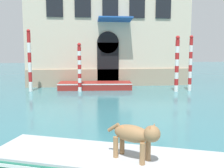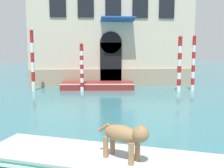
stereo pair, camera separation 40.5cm
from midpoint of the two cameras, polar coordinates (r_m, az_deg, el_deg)
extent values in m
cube|color=tan|center=(21.15, -0.92, 1.39)|extent=(13.35, 0.16, 1.39)
cube|color=black|center=(21.03, -1.44, 4.23)|extent=(1.72, 0.14, 3.50)
cylinder|color=black|center=(21.00, -1.45, 9.01)|extent=(1.72, 0.14, 1.72)
cube|color=black|center=(21.28, -12.96, 16.18)|extent=(1.25, 0.10, 1.60)
cube|color=black|center=(21.17, -6.96, 16.35)|extent=(1.25, 0.10, 1.60)
cube|color=black|center=(21.28, -0.96, 16.36)|extent=(1.25, 0.10, 1.60)
cube|color=black|center=(21.60, 4.92, 16.21)|extent=(1.25, 0.10, 1.60)
cube|color=black|center=(22.12, 10.56, 15.90)|extent=(1.25, 0.10, 1.60)
cube|color=#1E4C99|center=(20.53, 0.09, 13.94)|extent=(2.59, 1.40, 0.29)
cube|color=white|center=(6.32, 1.82, -16.52)|extent=(7.04, 4.14, 0.08)
cube|color=#B2B7BC|center=(6.29, 1.82, -15.78)|extent=(6.76, 3.89, 0.06)
cylinder|color=#997047|center=(6.03, 5.89, -14.07)|extent=(0.12, 0.12, 0.48)
cylinder|color=#997047|center=(5.81, 4.58, -14.91)|extent=(0.12, 0.12, 0.48)
cylinder|color=#997047|center=(6.36, 0.33, -12.86)|extent=(0.12, 0.12, 0.48)
cylinder|color=#997047|center=(6.15, -1.11, -13.58)|extent=(0.12, 0.12, 0.48)
ellipsoid|color=#997047|center=(5.96, 2.37, -10.74)|extent=(0.93, 0.88, 0.38)
ellipsoid|color=#AD7042|center=(6.00, 1.26, -9.56)|extent=(0.47, 0.46, 0.13)
sphere|color=#997047|center=(5.70, 6.67, -10.73)|extent=(0.36, 0.36, 0.36)
cone|color=#AD7042|center=(5.74, 7.16, -9.19)|extent=(0.11, 0.11, 0.14)
cone|color=#AD7042|center=(5.58, 6.21, -9.69)|extent=(0.11, 0.11, 0.14)
cylinder|color=#997047|center=(6.20, -1.56, -9.42)|extent=(0.30, 0.27, 0.26)
cube|color=maroon|center=(19.74, -4.28, -0.35)|extent=(5.50, 2.06, 0.52)
cube|color=white|center=(19.71, -4.29, 0.23)|extent=(5.54, 2.09, 0.08)
cube|color=#9EA3A8|center=(19.74, -4.28, -0.43)|extent=(3.05, 1.47, 0.47)
cylinder|color=white|center=(19.05, 13.19, -0.93)|extent=(0.27, 0.27, 0.46)
cylinder|color=#B21E1E|center=(18.99, 13.23, 0.43)|extent=(0.27, 0.27, 0.46)
cylinder|color=white|center=(18.94, 13.27, 1.80)|extent=(0.27, 0.27, 0.46)
cylinder|color=#B21E1E|center=(18.90, 13.32, 3.17)|extent=(0.27, 0.27, 0.46)
cylinder|color=white|center=(18.87, 13.36, 4.55)|extent=(0.27, 0.27, 0.46)
cylinder|color=#B21E1E|center=(18.85, 13.40, 5.94)|extent=(0.27, 0.27, 0.46)
cylinder|color=white|center=(18.85, 13.44, 7.32)|extent=(0.27, 0.27, 0.46)
cylinder|color=#B21E1E|center=(18.85, 13.49, 8.71)|extent=(0.27, 0.27, 0.46)
sphere|color=#B21E1E|center=(18.86, 13.52, 9.77)|extent=(0.29, 0.29, 0.29)
cylinder|color=white|center=(19.59, -17.86, -0.52)|extent=(0.25, 0.25, 0.69)
cylinder|color=#B21E1E|center=(19.51, -17.94, 1.48)|extent=(0.25, 0.25, 0.69)
cylinder|color=white|center=(19.45, -18.02, 3.49)|extent=(0.25, 0.25, 0.69)
cylinder|color=#B21E1E|center=(19.42, -18.10, 5.51)|extent=(0.25, 0.25, 0.69)
cylinder|color=white|center=(19.41, -18.19, 7.54)|extent=(0.25, 0.25, 0.69)
cylinder|color=#B21E1E|center=(19.42, -18.27, 9.56)|extent=(0.25, 0.25, 0.69)
sphere|color=#B21E1E|center=(19.45, -18.33, 10.90)|extent=(0.26, 0.26, 0.26)
cylinder|color=white|center=(18.80, -7.63, -1.12)|extent=(0.25, 0.25, 0.32)
cylinder|color=#B21E1E|center=(18.75, -7.64, -0.16)|extent=(0.25, 0.25, 0.32)
cylinder|color=white|center=(18.71, -7.66, 0.80)|extent=(0.25, 0.25, 0.32)
cylinder|color=#B21E1E|center=(18.68, -7.68, 1.77)|extent=(0.25, 0.25, 0.32)
cylinder|color=white|center=(18.65, -7.69, 2.74)|extent=(0.25, 0.25, 0.32)
cylinder|color=#B21E1E|center=(18.63, -7.71, 3.71)|extent=(0.25, 0.25, 0.32)
cylinder|color=white|center=(18.61, -7.73, 4.69)|extent=(0.25, 0.25, 0.32)
cylinder|color=#B21E1E|center=(18.59, -7.75, 5.67)|extent=(0.25, 0.25, 0.32)
cylinder|color=white|center=(18.59, -7.76, 6.64)|extent=(0.25, 0.25, 0.32)
cylinder|color=#B21E1E|center=(18.58, -7.78, 7.62)|extent=(0.25, 0.25, 0.32)
sphere|color=#B21E1E|center=(18.59, -7.80, 8.46)|extent=(0.26, 0.26, 0.26)
cylinder|color=white|center=(19.68, 15.95, -0.74)|extent=(0.24, 0.24, 0.47)
cylinder|color=#B21E1E|center=(19.62, 16.00, 0.61)|extent=(0.24, 0.24, 0.47)
cylinder|color=white|center=(19.57, 16.05, 1.96)|extent=(0.24, 0.24, 0.47)
cylinder|color=#B21E1E|center=(19.53, 16.10, 3.32)|extent=(0.24, 0.24, 0.47)
cylinder|color=white|center=(19.50, 16.15, 4.68)|extent=(0.24, 0.24, 0.47)
cylinder|color=#B21E1E|center=(19.49, 16.20, 6.05)|extent=(0.24, 0.24, 0.47)
cylinder|color=white|center=(19.48, 16.25, 7.41)|extent=(0.24, 0.24, 0.47)
cylinder|color=#B21E1E|center=(19.49, 16.30, 8.78)|extent=(0.24, 0.24, 0.47)
sphere|color=#B21E1E|center=(19.50, 16.34, 9.78)|extent=(0.25, 0.25, 0.25)
camera|label=1|loc=(0.20, -90.86, -0.11)|focal=42.00mm
camera|label=2|loc=(0.20, 89.14, 0.11)|focal=42.00mm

